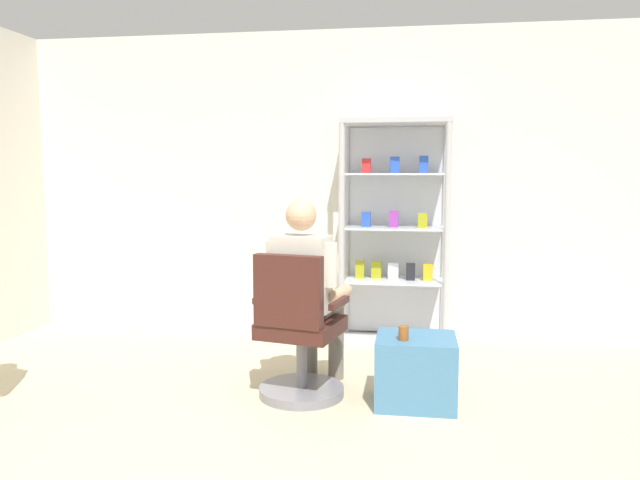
{
  "coord_description": "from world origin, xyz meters",
  "views": [
    {
      "loc": [
        0.55,
        -2.44,
        1.46
      ],
      "look_at": [
        -0.08,
        1.68,
        1.0
      ],
      "focal_mm": 34.24,
      "sensor_mm": 36.0,
      "label": 1
    }
  ],
  "objects_px": {
    "seated_shopkeeper": "(308,286)",
    "tea_glass": "(404,333)",
    "storage_crate": "(416,370)",
    "office_chair": "(298,339)",
    "display_cabinet_main": "(394,232)"
  },
  "relations": [
    {
      "from": "storage_crate",
      "to": "seated_shopkeeper",
      "type": "bearing_deg",
      "value": 169.08
    },
    {
      "from": "display_cabinet_main",
      "to": "tea_glass",
      "type": "bearing_deg",
      "value": -85.89
    },
    {
      "from": "display_cabinet_main",
      "to": "office_chair",
      "type": "height_order",
      "value": "display_cabinet_main"
    },
    {
      "from": "seated_shopkeeper",
      "to": "tea_glass",
      "type": "distance_m",
      "value": 0.72
    },
    {
      "from": "storage_crate",
      "to": "tea_glass",
      "type": "bearing_deg",
      "value": -132.19
    },
    {
      "from": "seated_shopkeeper",
      "to": "tea_glass",
      "type": "xyz_separation_m",
      "value": [
        0.64,
        -0.23,
        -0.23
      ]
    },
    {
      "from": "tea_glass",
      "to": "display_cabinet_main",
      "type": "bearing_deg",
      "value": 94.11
    },
    {
      "from": "seated_shopkeeper",
      "to": "storage_crate",
      "type": "relative_size",
      "value": 2.59
    },
    {
      "from": "storage_crate",
      "to": "office_chair",
      "type": "bearing_deg",
      "value": -178.38
    },
    {
      "from": "seated_shopkeeper",
      "to": "storage_crate",
      "type": "bearing_deg",
      "value": -10.92
    },
    {
      "from": "tea_glass",
      "to": "storage_crate",
      "type": "bearing_deg",
      "value": 47.81
    },
    {
      "from": "seated_shopkeeper",
      "to": "office_chair",
      "type": "bearing_deg",
      "value": -102.13
    },
    {
      "from": "display_cabinet_main",
      "to": "office_chair",
      "type": "distance_m",
      "value": 1.65
    },
    {
      "from": "display_cabinet_main",
      "to": "tea_glass",
      "type": "xyz_separation_m",
      "value": [
        0.11,
        -1.51,
        -0.48
      ]
    },
    {
      "from": "display_cabinet_main",
      "to": "tea_glass",
      "type": "distance_m",
      "value": 1.58
    }
  ]
}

